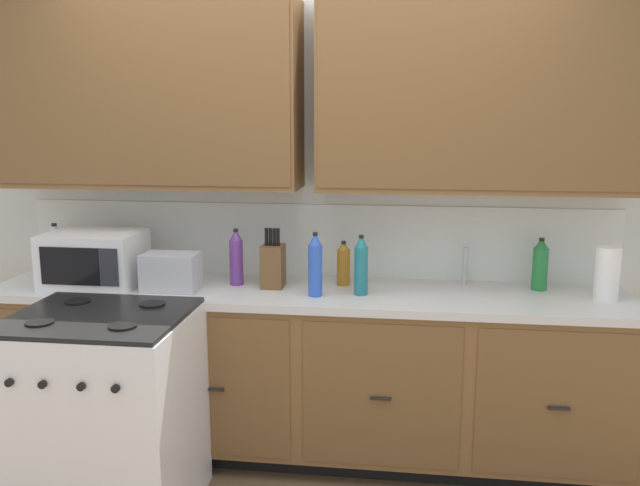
# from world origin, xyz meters

# --- Properties ---
(ground_plane) EXTENTS (8.07, 8.07, 0.00)m
(ground_plane) POSITION_xyz_m (0.00, 0.00, 0.00)
(ground_plane) COLOR brown
(wall_unit) EXTENTS (4.43, 0.40, 2.55)m
(wall_unit) POSITION_xyz_m (0.00, 0.50, 1.67)
(wall_unit) COLOR silver
(wall_unit) RESTS_ON ground_plane
(counter_run) EXTENTS (3.26, 0.64, 0.91)m
(counter_run) POSITION_xyz_m (0.00, 0.30, 0.47)
(counter_run) COLOR black
(counter_run) RESTS_ON ground_plane
(stove_range) EXTENTS (0.76, 0.68, 0.95)m
(stove_range) POSITION_xyz_m (-0.81, -0.33, 0.47)
(stove_range) COLOR white
(stove_range) RESTS_ON ground_plane
(microwave) EXTENTS (0.48, 0.37, 0.28)m
(microwave) POSITION_xyz_m (-1.11, 0.25, 1.05)
(microwave) COLOR white
(microwave) RESTS_ON counter_run
(toaster) EXTENTS (0.28, 0.18, 0.19)m
(toaster) POSITION_xyz_m (-0.68, 0.20, 1.01)
(toaster) COLOR #B7B7BC
(toaster) RESTS_ON counter_run
(knife_block) EXTENTS (0.11, 0.14, 0.31)m
(knife_block) POSITION_xyz_m (-0.18, 0.33, 1.03)
(knife_block) COLOR brown
(knife_block) RESTS_ON counter_run
(sink_faucet) EXTENTS (0.02, 0.02, 0.20)m
(sink_faucet) POSITION_xyz_m (0.81, 0.51, 1.01)
(sink_faucet) COLOR #B2B5BA
(sink_faucet) RESTS_ON counter_run
(paper_towel_roll) EXTENTS (0.12, 0.12, 0.26)m
(paper_towel_roll) POSITION_xyz_m (1.46, 0.30, 1.04)
(paper_towel_roll) COLOR white
(paper_towel_roll) RESTS_ON counter_run
(bottle_violet) EXTENTS (0.07, 0.07, 0.30)m
(bottle_violet) POSITION_xyz_m (-0.38, 0.35, 1.06)
(bottle_violet) COLOR #663384
(bottle_violet) RESTS_ON counter_run
(bottle_teal) EXTENTS (0.07, 0.07, 0.30)m
(bottle_teal) POSITION_xyz_m (0.29, 0.24, 1.06)
(bottle_teal) COLOR #1E707A
(bottle_teal) RESTS_ON counter_run
(bottle_green) EXTENTS (0.08, 0.08, 0.27)m
(bottle_green) POSITION_xyz_m (1.18, 0.45, 1.04)
(bottle_green) COLOR #237A38
(bottle_green) RESTS_ON counter_run
(bottle_amber) EXTENTS (0.07, 0.07, 0.23)m
(bottle_amber) POSITION_xyz_m (0.18, 0.42, 1.03)
(bottle_amber) COLOR #9E6619
(bottle_amber) RESTS_ON counter_run
(bottle_clear) EXTENTS (0.08, 0.08, 0.29)m
(bottle_clear) POSITION_xyz_m (-1.42, 0.44, 1.05)
(bottle_clear) COLOR silver
(bottle_clear) RESTS_ON counter_run
(bottle_blue) EXTENTS (0.07, 0.07, 0.32)m
(bottle_blue) POSITION_xyz_m (0.06, 0.19, 1.07)
(bottle_blue) COLOR blue
(bottle_blue) RESTS_ON counter_run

